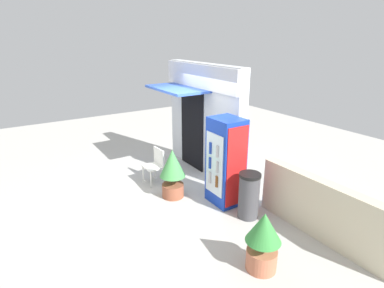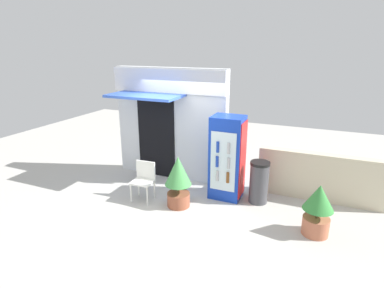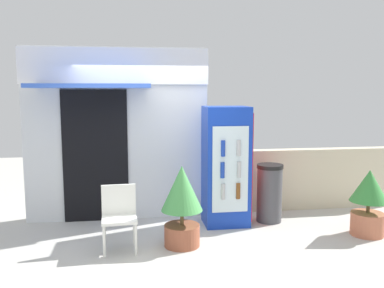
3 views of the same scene
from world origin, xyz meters
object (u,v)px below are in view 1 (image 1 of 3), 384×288
drink_cooler (226,162)px  plastic_chair (156,163)px  potted_plant_curbside (263,239)px  trash_bin (249,195)px  potted_plant_near_shop (173,170)px

drink_cooler → plastic_chair: drink_cooler is taller
plastic_chair → drink_cooler: bearing=26.6°
potted_plant_curbside → trash_bin: 1.47m
plastic_chair → potted_plant_near_shop: 0.85m
potted_plant_curbside → plastic_chair: bearing=-179.7°
plastic_chair → potted_plant_curbside: 3.58m
plastic_chair → potted_plant_near_shop: potted_plant_near_shop is taller
drink_cooler → potted_plant_curbside: drink_cooler is taller
drink_cooler → potted_plant_curbside: 2.13m
potted_plant_curbside → potted_plant_near_shop: bearing=-179.7°
plastic_chair → potted_plant_near_shop: bearing=0.1°
trash_bin → potted_plant_curbside: bearing=-34.3°
drink_cooler → trash_bin: (0.72, 0.02, -0.46)m
plastic_chair → trash_bin: size_ratio=0.92×
plastic_chair → potted_plant_near_shop: (0.84, 0.00, 0.13)m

